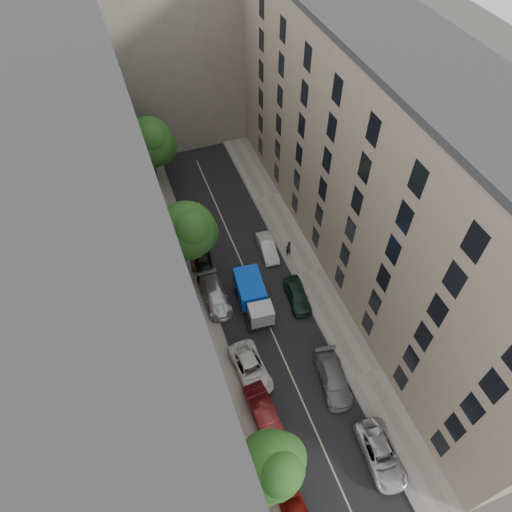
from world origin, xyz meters
name	(u,v)px	position (x,y,z in m)	size (l,w,h in m)	color
ground	(253,288)	(0.00, 0.00, 0.00)	(120.00, 120.00, 0.00)	#4C4C49
road_surface	(253,288)	(0.00, 0.00, 0.01)	(8.00, 44.00, 0.02)	black
sidewalk_left	(194,304)	(-5.50, 0.00, 0.07)	(3.00, 44.00, 0.15)	gray
sidewalk_right	(308,271)	(5.50, 0.00, 0.07)	(3.00, 44.00, 0.15)	gray
building_left	(103,246)	(-11.00, 0.00, 10.00)	(8.00, 44.00, 20.00)	#504D4B
building_right	(381,176)	(11.00, 0.00, 10.00)	(8.00, 44.00, 20.00)	tan
building_endcap	(170,54)	(0.00, 28.00, 9.00)	(18.00, 12.00, 18.00)	gray
tarp_truck	(253,296)	(-0.60, -1.80, 1.38)	(2.60, 5.60, 2.50)	black
car_left_1	(263,412)	(-3.21, -11.40, 0.75)	(1.59, 4.57, 1.51)	#4A0E0F
car_left_2	(251,368)	(-2.93, -7.80, 0.69)	(2.28, 4.95, 1.38)	silver
car_left_3	(215,296)	(-3.60, -0.20, 0.73)	(2.06, 5.06, 1.47)	#B5B4B9
car_left_4	(204,266)	(-3.60, 3.40, 0.70)	(1.66, 4.13, 1.41)	black
car_left_5	(194,217)	(-2.80, 9.99, 0.70)	(1.49, 4.28, 1.41)	black
car_right_0	(381,455)	(3.42, -17.00, 0.70)	(2.33, 5.05, 1.40)	silver
car_right_1	(333,379)	(2.80, -10.80, 0.72)	(2.03, 4.99, 1.45)	slate
car_right_2	(297,295)	(3.29, -2.60, 0.72)	(1.70, 4.23, 1.44)	black
car_right_3	(267,248)	(2.80, 3.60, 0.66)	(1.39, 3.98, 1.31)	silver
tree_near	(273,467)	(-4.50, -16.36, 5.36)	(4.56, 4.17, 7.67)	#382619
tree_mid	(188,232)	(-4.50, 3.50, 5.55)	(5.34, 5.08, 8.20)	#382619
tree_far	(150,144)	(-5.15, 16.65, 5.69)	(5.51, 5.27, 8.44)	#382619
lamp_post	(216,370)	(-5.80, -8.51, 3.78)	(0.36, 0.36, 5.81)	#175334
pedestrian	(288,248)	(4.54, 2.56, 1.02)	(0.64, 0.42, 1.74)	black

